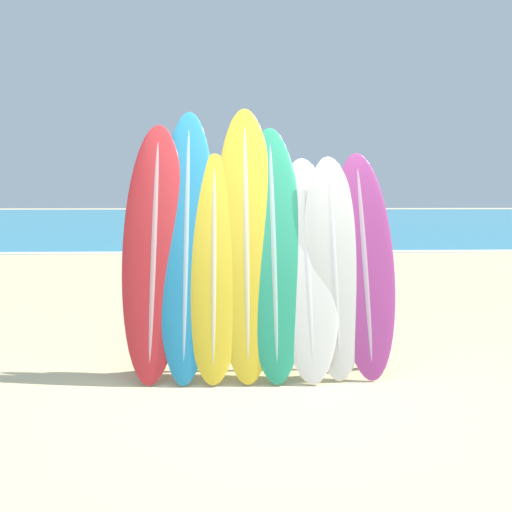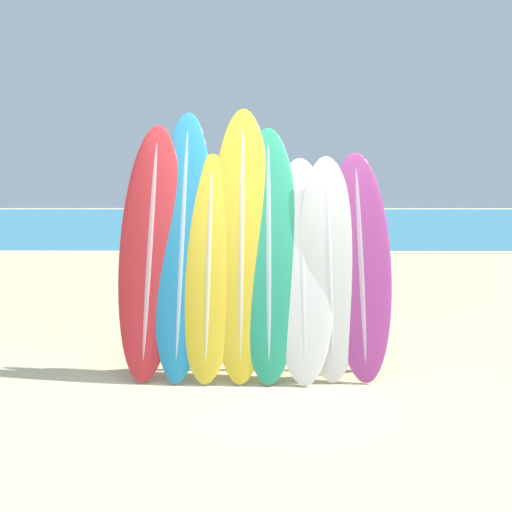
{
  "view_description": "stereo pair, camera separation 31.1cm",
  "coord_description": "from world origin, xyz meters",
  "px_view_note": "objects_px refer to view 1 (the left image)",
  "views": [
    {
      "loc": [
        -0.25,
        -4.0,
        1.58
      ],
      "look_at": [
        0.0,
        1.29,
        0.97
      ],
      "focal_mm": 35.0,
      "sensor_mm": 36.0,
      "label": 1
    },
    {
      "loc": [
        0.06,
        -4.01,
        1.58
      ],
      "look_at": [
        0.0,
        1.29,
        0.97
      ],
      "focal_mm": 35.0,
      "sensor_mm": 36.0,
      "label": 2
    }
  ],
  "objects_px": {
    "surfboard_rack": "(260,316)",
    "person_near_water": "(320,240)",
    "surfboard_slot_7": "(364,260)",
    "person_far_right": "(240,236)",
    "surfboard_slot_4": "(273,246)",
    "surfboard_slot_5": "(307,263)",
    "surfboard_slot_6": "(333,263)",
    "person_mid_beach": "(341,236)",
    "surfboard_slot_2": "(214,261)",
    "surfboard_slot_3": "(246,235)",
    "surfboard_slot_1": "(187,238)",
    "surfboard_slot_0": "(154,246)",
    "person_far_left": "(213,228)"
  },
  "relations": [
    {
      "from": "surfboard_rack",
      "to": "surfboard_slot_6",
      "type": "bearing_deg",
      "value": -0.69
    },
    {
      "from": "person_far_right",
      "to": "surfboard_slot_3",
      "type": "bearing_deg",
      "value": -23.99
    },
    {
      "from": "person_near_water",
      "to": "person_far_right",
      "type": "xyz_separation_m",
      "value": [
        -1.27,
        2.09,
        -0.09
      ]
    },
    {
      "from": "surfboard_rack",
      "to": "person_near_water",
      "type": "xyz_separation_m",
      "value": [
        1.18,
        3.57,
        0.4
      ]
    },
    {
      "from": "surfboard_slot_1",
      "to": "person_far_left",
      "type": "height_order",
      "value": "surfboard_slot_1"
    },
    {
      "from": "surfboard_slot_0",
      "to": "person_far_left",
      "type": "bearing_deg",
      "value": 88.45
    },
    {
      "from": "person_mid_beach",
      "to": "person_far_right",
      "type": "bearing_deg",
      "value": -49.87
    },
    {
      "from": "surfboard_slot_1",
      "to": "surfboard_slot_7",
      "type": "xyz_separation_m",
      "value": [
        1.63,
        -0.09,
        -0.21
      ]
    },
    {
      "from": "surfboard_rack",
      "to": "surfboard_slot_2",
      "type": "xyz_separation_m",
      "value": [
        -0.42,
        0.0,
        0.51
      ]
    },
    {
      "from": "surfboard_slot_2",
      "to": "person_mid_beach",
      "type": "relative_size",
      "value": 1.31
    },
    {
      "from": "surfboard_slot_7",
      "to": "person_near_water",
      "type": "relative_size",
      "value": 1.22
    },
    {
      "from": "surfboard_slot_6",
      "to": "person_mid_beach",
      "type": "xyz_separation_m",
      "value": [
        1.23,
        5.26,
        -0.15
      ]
    },
    {
      "from": "surfboard_slot_1",
      "to": "surfboard_slot_0",
      "type": "bearing_deg",
      "value": -173.4
    },
    {
      "from": "surfboard_slot_2",
      "to": "person_far_left",
      "type": "relative_size",
      "value": 1.3
    },
    {
      "from": "surfboard_rack",
      "to": "person_far_left",
      "type": "relative_size",
      "value": 1.45
    },
    {
      "from": "surfboard_rack",
      "to": "surfboard_slot_6",
      "type": "height_order",
      "value": "surfboard_slot_6"
    },
    {
      "from": "person_far_right",
      "to": "surfboard_slot_6",
      "type": "bearing_deg",
      "value": -15.97
    },
    {
      "from": "surfboard_slot_0",
      "to": "surfboard_slot_6",
      "type": "distance_m",
      "value": 1.64
    },
    {
      "from": "person_far_right",
      "to": "surfboard_slot_4",
      "type": "bearing_deg",
      "value": -21.45
    },
    {
      "from": "surfboard_slot_2",
      "to": "surfboard_slot_3",
      "type": "bearing_deg",
      "value": 19.0
    },
    {
      "from": "person_far_right",
      "to": "surfboard_slot_0",
      "type": "bearing_deg",
      "value": -32.51
    },
    {
      "from": "surfboard_slot_3",
      "to": "person_mid_beach",
      "type": "relative_size",
      "value": 1.6
    },
    {
      "from": "surfboard_slot_6",
      "to": "surfboard_slot_4",
      "type": "bearing_deg",
      "value": 172.63
    },
    {
      "from": "surfboard_slot_5",
      "to": "person_far_right",
      "type": "height_order",
      "value": "surfboard_slot_5"
    },
    {
      "from": "surfboard_rack",
      "to": "person_near_water",
      "type": "height_order",
      "value": "person_near_water"
    },
    {
      "from": "surfboard_slot_1",
      "to": "surfboard_slot_5",
      "type": "distance_m",
      "value": 1.13
    },
    {
      "from": "surfboard_slot_5",
      "to": "surfboard_slot_3",
      "type": "bearing_deg",
      "value": 169.61
    },
    {
      "from": "surfboard_slot_6",
      "to": "surfboard_slot_1",
      "type": "bearing_deg",
      "value": 175.54
    },
    {
      "from": "person_near_water",
      "to": "person_mid_beach",
      "type": "relative_size",
      "value": 1.07
    },
    {
      "from": "surfboard_slot_1",
      "to": "surfboard_slot_4",
      "type": "height_order",
      "value": "surfboard_slot_1"
    },
    {
      "from": "surfboard_slot_5",
      "to": "surfboard_slot_7",
      "type": "xyz_separation_m",
      "value": [
        0.53,
        0.0,
        0.02
      ]
    },
    {
      "from": "surfboard_slot_0",
      "to": "surfboard_slot_7",
      "type": "bearing_deg",
      "value": -1.74
    },
    {
      "from": "surfboard_slot_3",
      "to": "person_mid_beach",
      "type": "height_order",
      "value": "surfboard_slot_3"
    },
    {
      "from": "surfboard_slot_0",
      "to": "surfboard_slot_5",
      "type": "distance_m",
      "value": 1.4
    },
    {
      "from": "surfboard_slot_1",
      "to": "person_far_left",
      "type": "distance_m",
      "value": 8.01
    },
    {
      "from": "surfboard_slot_0",
      "to": "person_mid_beach",
      "type": "bearing_deg",
      "value": 61.1
    },
    {
      "from": "surfboard_slot_6",
      "to": "person_mid_beach",
      "type": "height_order",
      "value": "surfboard_slot_6"
    },
    {
      "from": "surfboard_slot_1",
      "to": "surfboard_slot_7",
      "type": "relative_size",
      "value": 1.21
    },
    {
      "from": "surfboard_slot_0",
      "to": "surfboard_slot_2",
      "type": "height_order",
      "value": "surfboard_slot_0"
    },
    {
      "from": "surfboard_slot_1",
      "to": "surfboard_slot_2",
      "type": "relative_size",
      "value": 1.21
    },
    {
      "from": "surfboard_slot_1",
      "to": "person_far_right",
      "type": "distance_m",
      "value": 5.61
    },
    {
      "from": "person_near_water",
      "to": "surfboard_slot_5",
      "type": "bearing_deg",
      "value": 15.27
    },
    {
      "from": "surfboard_rack",
      "to": "surfboard_slot_7",
      "type": "height_order",
      "value": "surfboard_slot_7"
    },
    {
      "from": "surfboard_slot_7",
      "to": "person_far_right",
      "type": "distance_m",
      "value": 5.75
    },
    {
      "from": "surfboard_slot_3",
      "to": "surfboard_slot_4",
      "type": "xyz_separation_m",
      "value": [
        0.25,
        -0.04,
        -0.1
      ]
    },
    {
      "from": "surfboard_slot_1",
      "to": "person_far_left",
      "type": "xyz_separation_m",
      "value": [
        -0.07,
        8.0,
        -0.38
      ]
    },
    {
      "from": "surfboard_rack",
      "to": "surfboard_slot_2",
      "type": "bearing_deg",
      "value": 179.99
    },
    {
      "from": "surfboard_rack",
      "to": "surfboard_slot_5",
      "type": "xyz_separation_m",
      "value": [
        0.43,
        0.0,
        0.48
      ]
    },
    {
      "from": "surfboard_slot_0",
      "to": "surfboard_slot_3",
      "type": "distance_m",
      "value": 0.85
    },
    {
      "from": "surfboard_slot_7",
      "to": "person_far_left",
      "type": "distance_m",
      "value": 8.28
    }
  ]
}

